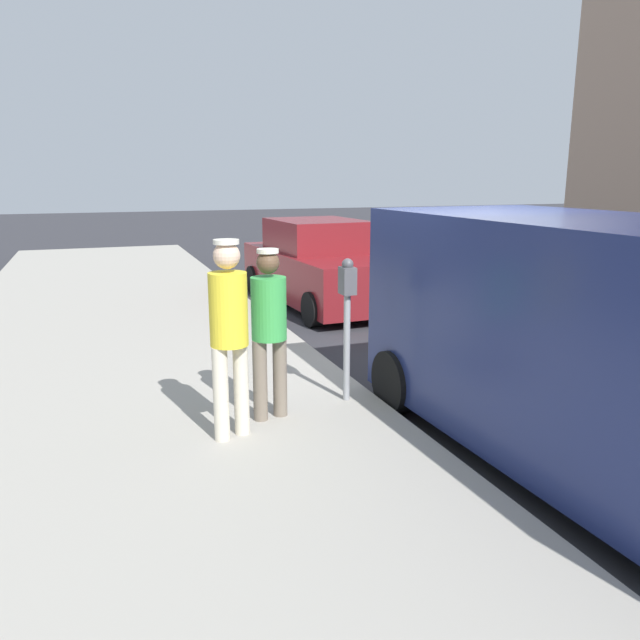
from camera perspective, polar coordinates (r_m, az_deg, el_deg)
name	(u,v)px	position (r m, az deg, el deg)	size (l,w,h in m)	color
ground_plane	(451,395)	(7.43, 11.91, -6.78)	(80.00, 80.00, 0.00)	#2D2D33
sidewalk_slab	(138,431)	(6.37, -16.33, -9.74)	(5.00, 32.00, 0.15)	#9E998E
parking_meter_near	(347,305)	(6.43, 2.51, 1.35)	(0.14, 0.18, 1.52)	gray
pedestrian_in_yellow	(229,326)	(5.54, -8.35, -0.53)	(0.34, 0.34, 1.81)	beige
pedestrian_in_green	(269,323)	(5.97, -4.70, -0.32)	(0.35, 0.34, 1.67)	#726656
parked_van	(628,348)	(5.50, 26.39, -2.34)	(2.25, 5.25, 2.15)	navy
parked_sedan_behind	(320,267)	(12.20, 0.04, 4.92)	(2.14, 4.49, 1.65)	maroon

